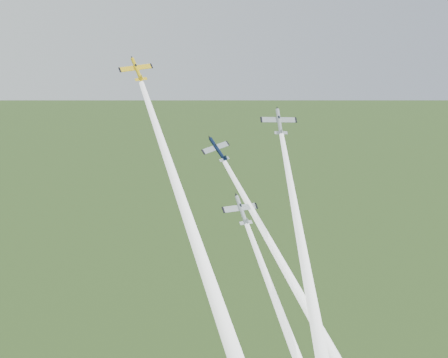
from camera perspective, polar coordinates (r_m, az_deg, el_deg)
plane_yellow at (r=109.61m, az=-8.85°, el=10.96°), size 7.12×5.33×6.14m
smoke_trail_yellow at (r=93.57m, az=-3.20°, el=-5.42°), size 3.18×44.58×47.78m
plane_navy at (r=119.21m, az=-0.68°, el=3.05°), size 9.15×7.34×7.11m
smoke_trail_navy at (r=112.17m, az=8.54°, el=-13.00°), size 14.55×48.34×52.68m
plane_silver_right at (r=119.45m, az=5.63°, el=5.83°), size 9.75×8.55×6.87m
smoke_trail_silver_right at (r=105.35m, az=8.43°, el=-9.54°), size 17.82×41.64×46.51m
plane_silver_low at (r=113.10m, az=1.77°, el=-3.16°), size 8.35×6.49×6.98m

